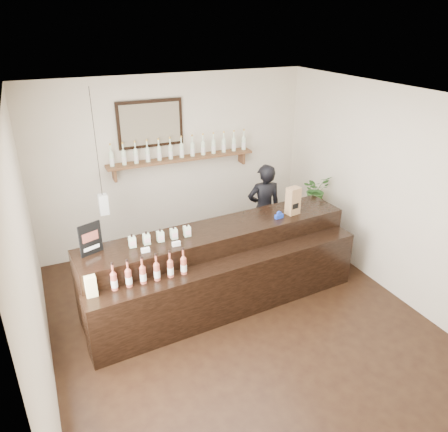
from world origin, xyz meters
TOP-DOWN VIEW (x-y plane):
  - ground at (0.00, 0.00)m, footprint 5.00×5.00m
  - room_shell at (0.00, 0.00)m, footprint 5.00×5.00m
  - back_wall_decor at (-0.14, 2.37)m, footprint 2.66×0.96m
  - counter at (-0.01, 0.56)m, footprint 3.74×1.26m
  - promo_sign at (-1.61, 0.68)m, footprint 0.27×0.12m
  - paper_bag at (1.14, 0.69)m, footprint 0.20×0.16m
  - tape_dispenser at (0.89, 0.64)m, footprint 0.13×0.06m
  - side_cabinet at (2.00, 1.35)m, footprint 0.52×0.62m
  - potted_plant at (2.00, 1.35)m, footprint 0.47×0.43m
  - shopkeeper at (1.17, 1.55)m, footprint 0.68×0.51m

SIDE VIEW (x-z plane):
  - ground at x=0.00m, z-range 0.00..0.00m
  - side_cabinet at x=2.00m, z-range 0.00..0.79m
  - counter at x=-0.01m, z-range -0.12..1.09m
  - shopkeeper at x=1.17m, z-range 0.00..1.70m
  - potted_plant at x=2.00m, z-range 0.79..1.26m
  - tape_dispenser at x=0.89m, z-range 1.02..1.13m
  - paper_bag at x=1.14m, z-range 1.03..1.42m
  - promo_sign at x=-1.61m, z-range 1.03..1.43m
  - room_shell at x=0.00m, z-range -0.80..4.20m
  - back_wall_decor at x=-0.14m, z-range 0.91..2.60m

